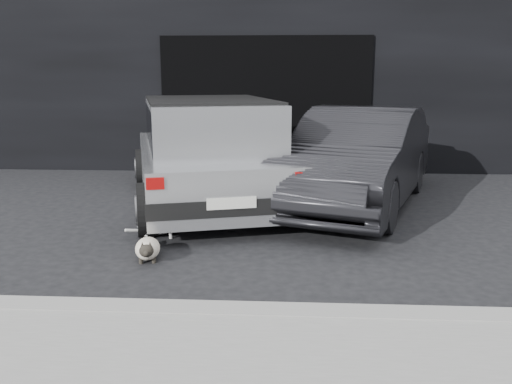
# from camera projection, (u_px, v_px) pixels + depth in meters

# --- Properties ---
(ground) EXTENTS (80.00, 80.00, 0.00)m
(ground) POSITION_uv_depth(u_px,v_px,m) (173.00, 227.00, 6.84)
(ground) COLOR black
(ground) RESTS_ON ground
(building_facade) EXTENTS (34.00, 4.00, 5.00)m
(building_facade) POSITION_uv_depth(u_px,v_px,m) (269.00, 46.00, 12.10)
(building_facade) COLOR black
(building_facade) RESTS_ON ground
(garage_opening) EXTENTS (4.00, 0.10, 2.60)m
(garage_opening) POSITION_uv_depth(u_px,v_px,m) (266.00, 106.00, 10.40)
(garage_opening) COLOR black
(garage_opening) RESTS_ON ground
(curb) EXTENTS (18.00, 0.25, 0.12)m
(curb) POSITION_uv_depth(u_px,v_px,m) (231.00, 314.00, 4.24)
(curb) COLOR gray
(curb) RESTS_ON ground
(silver_hatchback) EXTENTS (2.97, 4.58, 1.56)m
(silver_hatchback) POSITION_uv_depth(u_px,v_px,m) (208.00, 148.00, 7.85)
(silver_hatchback) COLOR #A9ABAD
(silver_hatchback) RESTS_ON ground
(second_car) EXTENTS (2.89, 4.58, 1.42)m
(second_car) POSITION_uv_depth(u_px,v_px,m) (358.00, 158.00, 7.81)
(second_car) COLOR black
(second_car) RESTS_ON ground
(cat_siamese) EXTENTS (0.36, 0.75, 0.27)m
(cat_siamese) POSITION_uv_depth(u_px,v_px,m) (147.00, 249.00, 5.63)
(cat_siamese) COLOR beige
(cat_siamese) RESTS_ON ground
(cat_white) EXTENTS (0.68, 0.35, 0.33)m
(cat_white) POSITION_uv_depth(u_px,v_px,m) (161.00, 225.00, 6.38)
(cat_white) COLOR white
(cat_white) RESTS_ON ground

